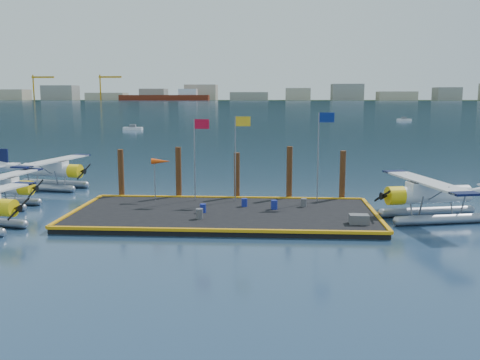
% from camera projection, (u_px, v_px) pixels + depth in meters
% --- Properties ---
extents(ground, '(4000.00, 4000.00, 0.00)m').
position_uv_depth(ground, '(224.00, 218.00, 35.84)').
color(ground, '#162844').
rests_on(ground, ground).
extents(dock, '(20.00, 10.00, 0.40)m').
position_uv_depth(dock, '(224.00, 215.00, 35.81)').
color(dock, black).
rests_on(dock, ground).
extents(dock_bumpers, '(20.25, 10.25, 0.18)m').
position_uv_depth(dock_bumpers, '(224.00, 210.00, 35.76)').
color(dock_bumpers, orange).
rests_on(dock_bumpers, dock).
extents(far_backdrop, '(3050.00, 2050.00, 810.00)m').
position_uv_depth(far_backdrop, '(347.00, 95.00, 1732.25)').
color(far_backdrop, black).
rests_on(far_backdrop, ground).
extents(seaplane_c, '(8.86, 9.66, 3.42)m').
position_uv_depth(seaplane_c, '(51.00, 172.00, 46.64)').
color(seaplane_c, '#90939E').
rests_on(seaplane_c, ground).
extents(seaplane_d, '(9.17, 9.95, 3.53)m').
position_uv_depth(seaplane_d, '(431.00, 197.00, 34.86)').
color(seaplane_d, '#90939E').
rests_on(seaplane_d, ground).
extents(drum_0, '(0.41, 0.41, 0.58)m').
position_uv_depth(drum_0, '(203.00, 208.00, 35.48)').
color(drum_0, navy).
rests_on(drum_0, dock).
extents(drum_2, '(0.44, 0.44, 0.62)m').
position_uv_depth(drum_2, '(274.00, 205.00, 36.53)').
color(drum_2, navy).
rests_on(drum_2, dock).
extents(drum_3, '(0.46, 0.46, 0.65)m').
position_uv_depth(drum_3, '(199.00, 214.00, 33.65)').
color(drum_3, '#515156').
rests_on(drum_3, dock).
extents(drum_4, '(0.41, 0.41, 0.58)m').
position_uv_depth(drum_4, '(304.00, 203.00, 37.35)').
color(drum_4, '#515156').
rests_on(drum_4, dock).
extents(drum_5, '(0.40, 0.40, 0.57)m').
position_uv_depth(drum_5, '(244.00, 202.00, 37.42)').
color(drum_5, navy).
rests_on(drum_5, dock).
extents(crate, '(1.16, 0.77, 0.58)m').
position_uv_depth(crate, '(359.00, 219.00, 32.34)').
color(crate, '#515156').
rests_on(crate, dock).
extents(flagpole_red, '(1.14, 0.08, 6.00)m').
position_uv_depth(flagpole_red, '(197.00, 147.00, 39.04)').
color(flagpole_red, gray).
rests_on(flagpole_red, dock).
extents(flagpole_yellow, '(1.14, 0.08, 6.20)m').
position_uv_depth(flagpole_yellow, '(238.00, 145.00, 38.83)').
color(flagpole_yellow, gray).
rests_on(flagpole_yellow, dock).
extents(flagpole_blue, '(1.14, 0.08, 6.50)m').
position_uv_depth(flagpole_blue, '(321.00, 143.00, 38.44)').
color(flagpole_blue, gray).
rests_on(flagpole_blue, dock).
extents(windsock, '(1.40, 0.44, 3.12)m').
position_uv_depth(windsock, '(161.00, 162.00, 39.39)').
color(windsock, gray).
rests_on(windsock, dock).
extents(piling_0, '(0.44, 0.44, 4.00)m').
position_uv_depth(piling_0, '(121.00, 175.00, 41.37)').
color(piling_0, '#421F13').
rests_on(piling_0, ground).
extents(piling_1, '(0.44, 0.44, 4.20)m').
position_uv_depth(piling_1, '(179.00, 174.00, 41.08)').
color(piling_1, '#421F13').
rests_on(piling_1, ground).
extents(piling_2, '(0.44, 0.44, 3.80)m').
position_uv_depth(piling_2, '(237.00, 177.00, 40.83)').
color(piling_2, '#421F13').
rests_on(piling_2, ground).
extents(piling_3, '(0.44, 0.44, 4.30)m').
position_uv_depth(piling_3, '(289.00, 175.00, 40.55)').
color(piling_3, '#421F13').
rests_on(piling_3, ground).
extents(piling_4, '(0.44, 0.44, 4.00)m').
position_uv_depth(piling_4, '(342.00, 177.00, 40.32)').
color(piling_4, '#421F13').
rests_on(piling_4, ground).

